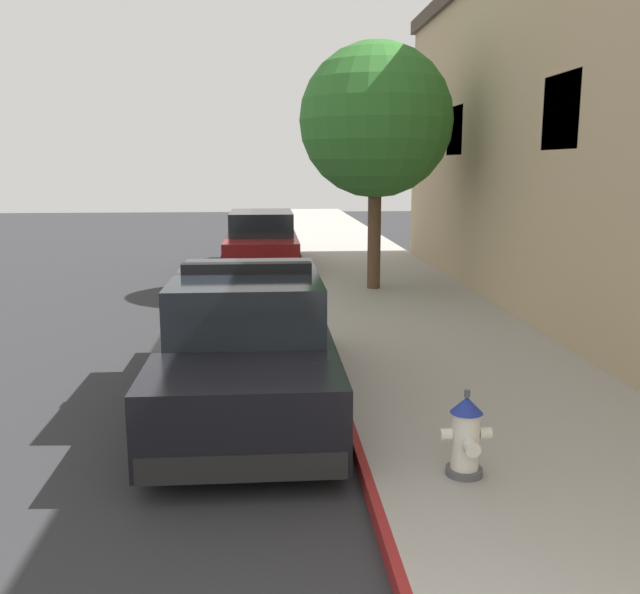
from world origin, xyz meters
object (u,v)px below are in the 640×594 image
object	(u,v)px
police_cruiser	(248,344)
parked_car_silver_ahead	(262,242)
fire_hydrant	(466,436)
street_tree	(376,121)

from	to	relation	value
police_cruiser	parked_car_silver_ahead	distance (m)	10.66
parked_car_silver_ahead	fire_hydrant	bearing A→B (deg)	-82.11
parked_car_silver_ahead	fire_hydrant	xyz separation A→B (m)	(1.80, -13.02, -0.23)
parked_car_silver_ahead	street_tree	bearing A→B (deg)	-57.93
police_cruiser	street_tree	distance (m)	7.80
parked_car_silver_ahead	street_tree	xyz separation A→B (m)	(2.43, -3.88, 2.94)
parked_car_silver_ahead	street_tree	world-z (taller)	street_tree
parked_car_silver_ahead	fire_hydrant	world-z (taller)	parked_car_silver_ahead
street_tree	parked_car_silver_ahead	bearing A→B (deg)	122.07
police_cruiser	fire_hydrant	bearing A→B (deg)	-51.16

